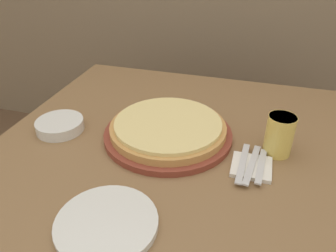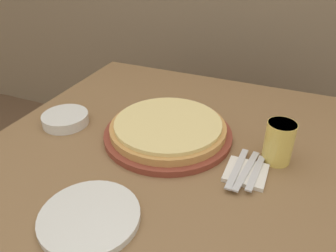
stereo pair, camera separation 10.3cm
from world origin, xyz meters
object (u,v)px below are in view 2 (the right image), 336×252
at_px(pizza_on_board, 168,130).
at_px(dinner_plate, 90,217).
at_px(dinner_knife, 246,170).
at_px(side_bowl, 65,119).
at_px(beer_glass, 279,141).
at_px(fork, 237,168).
at_px(spoon, 256,173).

xyz_separation_m(pizza_on_board, dinner_plate, (-0.03, -0.39, -0.02)).
xyz_separation_m(dinner_plate, dinner_knife, (0.30, 0.30, 0.01)).
bearing_deg(pizza_on_board, side_bowl, -170.21).
distance_m(beer_glass, fork, 0.14).
bearing_deg(dinner_plate, spoon, 43.02).
distance_m(dinner_plate, side_bowl, 0.46).
xyz_separation_m(beer_glass, dinner_plate, (-0.36, -0.40, -0.06)).
bearing_deg(pizza_on_board, fork, -20.37).
bearing_deg(dinner_plate, pizza_on_board, 85.75).
height_order(side_bowl, dinner_knife, side_bowl).
bearing_deg(beer_glass, side_bowl, -174.31).
distance_m(pizza_on_board, spoon, 0.31).
height_order(beer_glass, fork, beer_glass).
relative_size(fork, dinner_knife, 1.00).
distance_m(pizza_on_board, dinner_knife, 0.28).
relative_size(beer_glass, side_bowl, 0.80).
bearing_deg(dinner_plate, side_bowl, 134.44).
distance_m(side_bowl, fork, 0.60).
bearing_deg(dinner_knife, fork, 180.00).
relative_size(pizza_on_board, side_bowl, 2.64).
bearing_deg(side_bowl, pizza_on_board, 9.79).
distance_m(side_bowl, spoon, 0.65).
height_order(pizza_on_board, dinner_plate, pizza_on_board).
relative_size(pizza_on_board, beer_glass, 3.29).
relative_size(beer_glass, dinner_plate, 0.53).
bearing_deg(beer_glass, pizza_on_board, -178.71).
bearing_deg(fork, spoon, 0.00).
bearing_deg(dinner_knife, dinner_plate, -134.67).
relative_size(fork, spoon, 1.17).
height_order(beer_glass, spoon, beer_glass).
xyz_separation_m(fork, spoon, (0.05, 0.00, 0.00)).
bearing_deg(spoon, side_bowl, 177.39).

